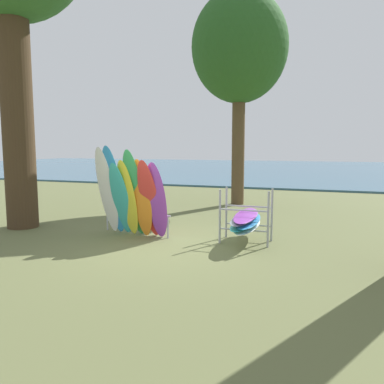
# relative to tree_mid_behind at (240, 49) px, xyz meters

# --- Properties ---
(ground_plane) EXTENTS (80.00, 80.00, 0.00)m
(ground_plane) POSITION_rel_tree_mid_behind_xyz_m (-0.29, -6.71, -5.78)
(ground_plane) COLOR #60663D
(lake_water) EXTENTS (80.00, 36.00, 0.10)m
(lake_water) POSITION_rel_tree_mid_behind_xyz_m (-0.29, 23.32, -5.73)
(lake_water) COLOR #38607A
(lake_water) RESTS_ON ground
(tree_mid_behind) EXTENTS (3.55, 3.55, 7.90)m
(tree_mid_behind) POSITION_rel_tree_mid_behind_xyz_m (0.00, 0.00, 0.00)
(tree_mid_behind) COLOR brown
(tree_mid_behind) RESTS_ON ground
(leaning_board_pile) EXTENTS (2.06, 0.84, 2.25)m
(leaning_board_pile) POSITION_rel_tree_mid_behind_xyz_m (-1.34, -6.07, -4.78)
(leaning_board_pile) COLOR white
(leaning_board_pile) RESTS_ON ground
(board_storage_rack) EXTENTS (1.15, 2.13, 1.25)m
(board_storage_rack) POSITION_rel_tree_mid_behind_xyz_m (1.49, -5.73, -5.26)
(board_storage_rack) COLOR #9EA0A5
(board_storage_rack) RESTS_ON ground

